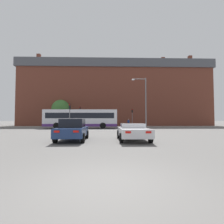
{
  "coord_description": "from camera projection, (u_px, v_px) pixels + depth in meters",
  "views": [
    {
      "loc": [
        0.04,
        -4.0,
        1.46
      ],
      "look_at": [
        0.99,
        28.52,
        2.91
      ],
      "focal_mm": 28.0,
      "sensor_mm": 36.0,
      "label": 1
    }
  ],
  "objects": [
    {
      "name": "traffic_light_far_right",
      "position": [
        132.0,
        115.0,
        37.31
      ],
      "size": [
        0.26,
        0.31,
        3.78
      ],
      "color": "slate",
      "rests_on": "ground_plane"
    },
    {
      "name": "bus_crossing_lead",
      "position": [
        81.0,
        118.0,
        29.69
      ],
      "size": [
        12.21,
        2.73,
        3.16
      ],
      "rotation": [
        0.0,
        0.0,
        -1.57
      ],
      "color": "silver",
      "rests_on": "ground_plane"
    },
    {
      "name": "far_pavement",
      "position": [
        107.0,
        126.0,
        37.87
      ],
      "size": [
        69.41,
        2.5,
        0.01
      ],
      "primitive_type": "cube",
      "color": "gray",
      "rests_on": "ground_plane"
    },
    {
      "name": "pedestrian_walking_west",
      "position": [
        86.0,
        122.0,
        36.99
      ],
      "size": [
        0.35,
        0.45,
        1.84
      ],
      "rotation": [
        0.0,
        0.0,
        5.1
      ],
      "color": "brown",
      "rests_on": "ground_plane"
    },
    {
      "name": "pedestrian_waiting",
      "position": [
        106.0,
        122.0,
        37.79
      ],
      "size": [
        0.41,
        0.45,
        1.66
      ],
      "rotation": [
        0.0,
        0.0,
        5.34
      ],
      "color": "brown",
      "rests_on": "ground_plane"
    },
    {
      "name": "car_roadster_right",
      "position": [
        133.0,
        131.0,
        12.43
      ],
      "size": [
        2.08,
        4.69,
        1.19
      ],
      "rotation": [
        0.0,
        0.0,
        -0.01
      ],
      "color": "silver",
      "rests_on": "ground_plane"
    },
    {
      "name": "car_saloon_left",
      "position": [
        73.0,
        130.0,
        12.3
      ],
      "size": [
        2.0,
        4.36,
        1.52
      ],
      "rotation": [
        0.0,
        0.0,
        0.02
      ],
      "color": "navy",
      "rests_on": "ground_plane"
    },
    {
      "name": "tree_by_building",
      "position": [
        61.0,
        109.0,
        40.72
      ],
      "size": [
        4.22,
        4.22,
        6.15
      ],
      "color": "#4C3823",
      "rests_on": "ground_plane"
    },
    {
      "name": "ground_plane",
      "position": [
        105.0,
        184.0,
        3.93
      ],
      "size": [
        400.0,
        400.0,
        0.0
      ],
      "primitive_type": "plane",
      "color": "#605E5B"
    },
    {
      "name": "street_lamp_junction",
      "position": [
        143.0,
        98.0,
        25.73
      ],
      "size": [
        2.18,
        0.36,
        7.65
      ],
      "color": "slate",
      "rests_on": "ground_plane"
    },
    {
      "name": "traffic_light_far_left",
      "position": [
        80.0,
        113.0,
        37.14
      ],
      "size": [
        0.26,
        0.31,
        4.26
      ],
      "color": "slate",
      "rests_on": "ground_plane"
    },
    {
      "name": "brick_civic_building",
      "position": [
        115.0,
        95.0,
        48.71
      ],
      "size": [
        48.59,
        14.44,
        18.8
      ],
      "color": "brown",
      "rests_on": "ground_plane"
    },
    {
      "name": "stop_line_strip",
      "position": [
        107.0,
        130.0,
        25.29
      ],
      "size": [
        8.47,
        0.3,
        0.01
      ],
      "primitive_type": "cube",
      "color": "silver",
      "rests_on": "ground_plane"
    },
    {
      "name": "pedestrian_walking_east",
      "position": [
        128.0,
        122.0,
        37.37
      ],
      "size": [
        0.45,
        0.32,
        1.67
      ],
      "rotation": [
        0.0,
        0.0,
        6.0
      ],
      "color": "#333851",
      "rests_on": "ground_plane"
    },
    {
      "name": "traffic_light_near_left",
      "position": [
        70.0,
        112.0,
        25.61
      ],
      "size": [
        0.26,
        0.31,
        3.81
      ],
      "color": "slate",
      "rests_on": "ground_plane"
    }
  ]
}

